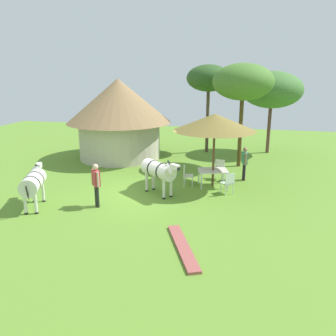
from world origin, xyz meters
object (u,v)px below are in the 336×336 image
at_px(shade_umbrella, 215,122).
at_px(patio_chair_near_lawn, 228,182).
at_px(patio_chair_west_end, 186,174).
at_px(acacia_tree_far_lawn, 243,82).
at_px(patio_dining_table, 213,172).
at_px(guest_beside_umbrella, 245,161).
at_px(acacia_tree_left_background, 272,90).
at_px(zebra_nearest_camera, 159,170).
at_px(thatched_hut, 119,114).
at_px(zebra_by_umbrella, 33,182).
at_px(acacia_tree_behind_hut, 209,79).
at_px(standing_watcher, 96,181).
at_px(patio_chair_east_end, 219,168).

relative_size(shade_umbrella, patio_chair_near_lawn, 3.88).
relative_size(patio_chair_west_end, acacia_tree_far_lawn, 0.17).
bearing_deg(shade_umbrella, patio_dining_table, -90.00).
relative_size(guest_beside_umbrella, acacia_tree_left_background, 0.32).
xyz_separation_m(patio_chair_near_lawn, acacia_tree_far_lawn, (0.26, 4.60, 3.82)).
bearing_deg(patio_chair_west_end, zebra_nearest_camera, -39.60).
xyz_separation_m(thatched_hut, acacia_tree_far_lawn, (6.80, -0.35, 1.83)).
relative_size(zebra_by_umbrella, acacia_tree_behind_hut, 0.41).
bearing_deg(zebra_by_umbrella, acacia_tree_far_lawn, 26.88).
relative_size(patio_chair_near_lawn, zebra_nearest_camera, 0.48).
height_order(acacia_tree_far_lawn, acacia_tree_left_background, acacia_tree_far_lawn).
bearing_deg(standing_watcher, zebra_by_umbrella, -116.72).
relative_size(patio_chair_west_end, zebra_nearest_camera, 0.48).
distance_m(patio_chair_west_end, patio_chair_near_lawn, 2.01).
bearing_deg(acacia_tree_behind_hut, guest_beside_umbrella, -66.37).
height_order(zebra_nearest_camera, acacia_tree_left_background, acacia_tree_left_background).
bearing_deg(shade_umbrella, zebra_by_umbrella, -147.32).
xyz_separation_m(patio_chair_west_end, guest_beside_umbrella, (2.45, 1.36, 0.42)).
bearing_deg(patio_dining_table, shade_umbrella, 90.00).
distance_m(thatched_hut, zebra_nearest_camera, 6.95).
relative_size(patio_chair_near_lawn, guest_beside_umbrella, 0.58).
xyz_separation_m(patio_dining_table, patio_chair_near_lawn, (0.73, -0.90, -0.13)).
distance_m(thatched_hut, shade_umbrella, 7.10).
xyz_separation_m(guest_beside_umbrella, acacia_tree_far_lawn, (-0.32, 2.50, 3.41)).
distance_m(patio_dining_table, patio_chair_east_end, 1.16).
height_order(zebra_nearest_camera, acacia_tree_behind_hut, acacia_tree_behind_hut).
distance_m(guest_beside_umbrella, zebra_nearest_camera, 4.33).
bearing_deg(guest_beside_umbrella, standing_watcher, -60.67).
xyz_separation_m(patio_chair_east_end, zebra_nearest_camera, (-2.19, -2.71, 0.50)).
height_order(patio_chair_west_end, standing_watcher, standing_watcher).
height_order(standing_watcher, acacia_tree_far_lawn, acacia_tree_far_lawn).
bearing_deg(acacia_tree_behind_hut, patio_dining_table, -80.71).
relative_size(patio_dining_table, zebra_by_umbrella, 0.67).
height_order(thatched_hut, standing_watcher, thatched_hut).
distance_m(standing_watcher, acacia_tree_behind_hut, 11.04).
xyz_separation_m(zebra_by_umbrella, acacia_tree_left_background, (8.76, 11.30, 2.83)).
bearing_deg(zebra_nearest_camera, acacia_tree_left_background, -169.34).
distance_m(shade_umbrella, acacia_tree_left_background, 7.85).
bearing_deg(acacia_tree_behind_hut, acacia_tree_far_lawn, -55.22).
distance_m(patio_chair_near_lawn, acacia_tree_far_lawn, 5.99).
bearing_deg(acacia_tree_left_background, patio_chair_near_lawn, -102.75).
distance_m(zebra_nearest_camera, acacia_tree_far_lawn, 6.92).
bearing_deg(thatched_hut, patio_chair_west_end, -42.08).
relative_size(shade_umbrella, acacia_tree_behind_hut, 0.66).
distance_m(standing_watcher, acacia_tree_left_background, 12.88).
xyz_separation_m(standing_watcher, zebra_nearest_camera, (1.93, 1.83, 0.03)).
distance_m(thatched_hut, guest_beside_umbrella, 7.83).
height_order(patio_chair_near_lawn, standing_watcher, standing_watcher).
xyz_separation_m(thatched_hut, patio_chair_near_lawn, (6.54, -4.96, -1.99)).
xyz_separation_m(zebra_by_umbrella, acacia_tree_far_lawn, (7.16, 7.67, 3.38)).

